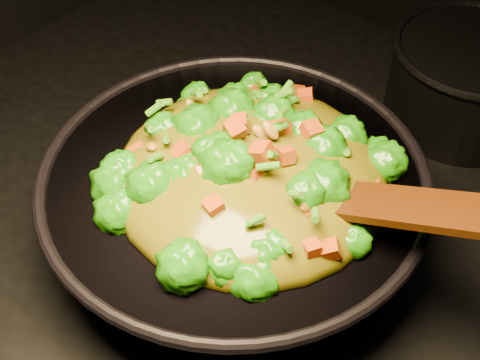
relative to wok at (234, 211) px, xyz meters
The scene contains 4 objects.
wok is the anchor object (origin of this frame).
stir_fry 0.11m from the wok, 13.63° to the left, with size 0.29×0.29×0.10m, color #227D08, non-canonical shape.
spatula 0.22m from the wok, ahead, with size 0.33×0.05×0.01m, color #381205.
back_pot 0.40m from the wok, 75.47° to the left, with size 0.22×0.22×0.12m, color black.
Camera 1 is at (0.27, -0.45, 1.54)m, focal length 50.00 mm.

